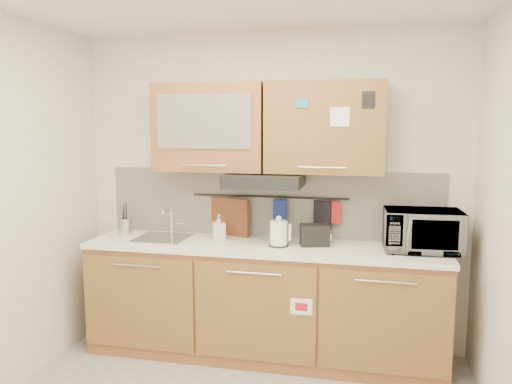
% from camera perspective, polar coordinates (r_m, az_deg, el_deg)
% --- Properties ---
extents(wall_back, '(3.20, 0.00, 3.20)m').
position_cam_1_polar(wall_back, '(4.18, 1.65, 0.09)').
color(wall_back, silver).
rests_on(wall_back, ground).
extents(base_cabinet, '(2.80, 0.64, 0.88)m').
position_cam_1_polar(base_cabinet, '(4.10, 0.78, -12.97)').
color(base_cabinet, '#A36239').
rests_on(base_cabinet, floor).
extents(countertop, '(2.82, 0.62, 0.04)m').
position_cam_1_polar(countertop, '(3.95, 0.78, -6.26)').
color(countertop, white).
rests_on(countertop, base_cabinet).
extents(backsplash, '(2.80, 0.02, 0.56)m').
position_cam_1_polar(backsplash, '(4.18, 1.62, -1.29)').
color(backsplash, silver).
rests_on(backsplash, countertop).
extents(upper_cabinets, '(1.82, 0.37, 0.70)m').
position_cam_1_polar(upper_cabinets, '(3.97, 1.13, 7.37)').
color(upper_cabinets, '#A36239').
rests_on(upper_cabinets, wall_back).
extents(range_hood, '(0.60, 0.46, 0.10)m').
position_cam_1_polar(range_hood, '(3.92, 0.97, 1.35)').
color(range_hood, black).
rests_on(range_hood, upper_cabinets).
extents(sink, '(0.42, 0.40, 0.26)m').
position_cam_1_polar(sink, '(4.21, -10.60, -5.17)').
color(sink, silver).
rests_on(sink, countertop).
extents(utensil_rail, '(1.30, 0.02, 0.02)m').
position_cam_1_polar(utensil_rail, '(4.13, 1.52, -0.55)').
color(utensil_rail, black).
rests_on(utensil_rail, backsplash).
extents(utensil_crock, '(0.14, 0.14, 0.27)m').
position_cam_1_polar(utensil_crock, '(4.43, -14.66, -3.77)').
color(utensil_crock, '#B3B3B7').
rests_on(utensil_crock, countertop).
extents(kettle, '(0.18, 0.17, 0.24)m').
position_cam_1_polar(kettle, '(3.87, 2.62, -4.83)').
color(kettle, white).
rests_on(kettle, countertop).
extents(toaster, '(0.25, 0.18, 0.17)m').
position_cam_1_polar(toaster, '(3.91, 6.71, -4.87)').
color(toaster, black).
rests_on(toaster, countertop).
extents(microwave, '(0.57, 0.40, 0.31)m').
position_cam_1_polar(microwave, '(3.91, 18.48, -4.21)').
color(microwave, '#999999').
rests_on(microwave, countertop).
extents(soap_bottle, '(0.13, 0.13, 0.21)m').
position_cam_1_polar(soap_bottle, '(4.08, -4.27, -4.01)').
color(soap_bottle, '#999999').
rests_on(soap_bottle, countertop).
extents(cutting_board, '(0.37, 0.15, 0.47)m').
position_cam_1_polar(cutting_board, '(4.24, -3.10, -3.85)').
color(cutting_board, brown).
rests_on(cutting_board, utensil_rail).
extents(oven_mitt, '(0.12, 0.05, 0.19)m').
position_cam_1_polar(oven_mitt, '(4.12, 2.73, -2.19)').
color(oven_mitt, navy).
rests_on(oven_mitt, utensil_rail).
extents(dark_pouch, '(0.15, 0.09, 0.23)m').
position_cam_1_polar(dark_pouch, '(4.08, 7.61, -2.62)').
color(dark_pouch, black).
rests_on(dark_pouch, utensil_rail).
extents(pot_holder, '(0.15, 0.03, 0.18)m').
position_cam_1_polar(pot_holder, '(4.07, 8.65, -2.32)').
color(pot_holder, red).
rests_on(pot_holder, utensil_rail).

